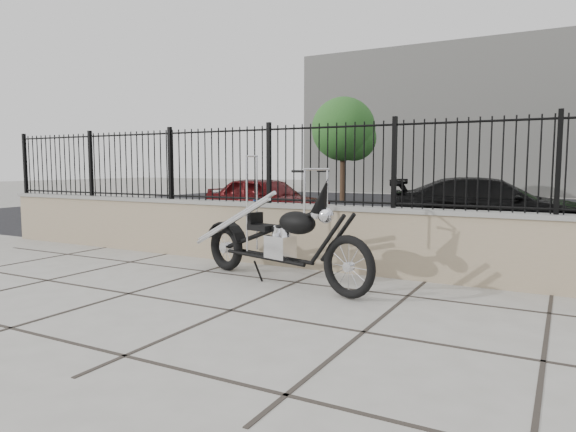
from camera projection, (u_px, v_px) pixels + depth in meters
The scene contains 10 objects.
ground_plane at pixel (231, 310), 5.48m from camera, with size 90.00×90.00×0.00m, color #99968E.
parking_lot at pixel (455, 214), 16.41m from camera, with size 30.00×30.00×0.00m, color black.
retaining_wall at pixel (327, 237), 7.62m from camera, with size 14.00×0.36×0.96m, color gray.
iron_fence at pixel (328, 164), 7.51m from camera, with size 14.00×0.08×1.20m, color black.
background_building at pixel (506, 121), 28.25m from camera, with size 22.00×6.00×8.00m, color beige.
chopper_motorcycle at pixel (277, 218), 6.73m from camera, with size 2.86×0.50×1.72m, color black, non-canonical shape.
car_red at pixel (266, 200), 13.79m from camera, with size 1.49×3.69×1.26m, color #470A0C.
car_black at pixel (490, 206), 11.62m from camera, with size 1.79×4.39×1.27m, color black.
bollard_a at pixel (256, 221), 10.34m from camera, with size 0.10×0.10×0.86m, color #0B27A5.
tree_left at pixel (343, 126), 21.91m from camera, with size 2.72×2.72×4.60m.
Camera 1 is at (3.10, -4.41, 1.55)m, focal length 32.00 mm.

